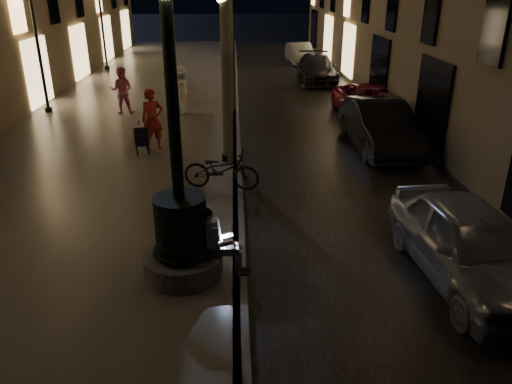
{
  "coord_description": "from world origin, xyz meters",
  "views": [
    {
      "loc": [
        -0.03,
        -5.7,
        5.09
      ],
      "look_at": [
        0.34,
        3.0,
        1.34
      ],
      "focal_mm": 35.0,
      "sensor_mm": 36.0,
      "label": 1
    }
  ],
  "objects_px": {
    "lamp_left_b": "(36,32)",
    "pedestrian_pink": "(122,90)",
    "stroller": "(141,137)",
    "car_front": "(469,244)",
    "car_rear": "(317,69)",
    "car_second": "(380,125)",
    "bicycle": "(221,170)",
    "pedestrian_white": "(180,90)",
    "fountain_lamppost": "(181,223)",
    "lamp_curb_a": "(224,53)",
    "lamp_curb_d": "(230,6)",
    "car_fifth": "(300,53)",
    "lamp_left_c": "(101,14)",
    "lamp_curb_b": "(227,26)",
    "seated_man_laptop": "(217,239)",
    "pedestrian_red": "(153,120)",
    "car_third": "(370,103)"
  },
  "relations": [
    {
      "from": "fountain_lamppost",
      "to": "car_third",
      "type": "relative_size",
      "value": 1.14
    },
    {
      "from": "lamp_curb_a",
      "to": "pedestrian_white",
      "type": "distance_m",
      "value": 6.16
    },
    {
      "from": "fountain_lamppost",
      "to": "car_second",
      "type": "height_order",
      "value": "fountain_lamppost"
    },
    {
      "from": "car_rear",
      "to": "pedestrian_pink",
      "type": "height_order",
      "value": "pedestrian_pink"
    },
    {
      "from": "car_second",
      "to": "car_fifth",
      "type": "height_order",
      "value": "car_second"
    },
    {
      "from": "lamp_left_b",
      "to": "car_third",
      "type": "distance_m",
      "value": 12.89
    },
    {
      "from": "lamp_curb_d",
      "to": "lamp_left_c",
      "type": "bearing_deg",
      "value": -131.59
    },
    {
      "from": "pedestrian_pink",
      "to": "lamp_curb_b",
      "type": "bearing_deg",
      "value": -150.95
    },
    {
      "from": "car_rear",
      "to": "bicycle",
      "type": "distance_m",
      "value": 15.63
    },
    {
      "from": "seated_man_laptop",
      "to": "lamp_curb_d",
      "type": "height_order",
      "value": "lamp_curb_d"
    },
    {
      "from": "car_front",
      "to": "car_rear",
      "type": "distance_m",
      "value": 18.9
    },
    {
      "from": "lamp_left_b",
      "to": "pedestrian_white",
      "type": "distance_m",
      "value": 5.71
    },
    {
      "from": "lamp_curb_d",
      "to": "car_fifth",
      "type": "distance_m",
      "value": 7.24
    },
    {
      "from": "lamp_curb_d",
      "to": "lamp_left_c",
      "type": "height_order",
      "value": "same"
    },
    {
      "from": "lamp_left_c",
      "to": "car_second",
      "type": "distance_m",
      "value": 18.94
    },
    {
      "from": "stroller",
      "to": "lamp_left_c",
      "type": "bearing_deg",
      "value": 92.3
    },
    {
      "from": "lamp_left_b",
      "to": "bicycle",
      "type": "distance_m",
      "value": 10.99
    },
    {
      "from": "lamp_curb_b",
      "to": "car_third",
      "type": "distance_m",
      "value": 6.72
    },
    {
      "from": "stroller",
      "to": "pedestrian_pink",
      "type": "distance_m",
      "value": 5.16
    },
    {
      "from": "lamp_curb_a",
      "to": "lamp_left_c",
      "type": "xyz_separation_m",
      "value": [
        -7.1,
        16.0,
        0.0
      ]
    },
    {
      "from": "lamp_curb_b",
      "to": "car_second",
      "type": "height_order",
      "value": "lamp_curb_b"
    },
    {
      "from": "stroller",
      "to": "car_front",
      "type": "distance_m",
      "value": 9.8
    },
    {
      "from": "fountain_lamppost",
      "to": "lamp_curb_b",
      "type": "xyz_separation_m",
      "value": [
        0.7,
        14.0,
        2.02
      ]
    },
    {
      "from": "car_second",
      "to": "bicycle",
      "type": "xyz_separation_m",
      "value": [
        -4.95,
        -3.59,
        -0.07
      ]
    },
    {
      "from": "pedestrian_white",
      "to": "car_second",
      "type": "bearing_deg",
      "value": 87.33
    },
    {
      "from": "car_fifth",
      "to": "car_second",
      "type": "bearing_deg",
      "value": -92.51
    },
    {
      "from": "lamp_curb_a",
      "to": "bicycle",
      "type": "height_order",
      "value": "lamp_curb_a"
    },
    {
      "from": "lamp_curb_a",
      "to": "car_front",
      "type": "height_order",
      "value": "lamp_curb_a"
    },
    {
      "from": "car_rear",
      "to": "pedestrian_pink",
      "type": "xyz_separation_m",
      "value": [
        -8.69,
        -7.09,
        0.4
      ]
    },
    {
      "from": "lamp_left_b",
      "to": "pedestrian_white",
      "type": "height_order",
      "value": "lamp_left_b"
    },
    {
      "from": "pedestrian_red",
      "to": "pedestrian_pink",
      "type": "xyz_separation_m",
      "value": [
        -1.86,
        4.57,
        -0.04
      ]
    },
    {
      "from": "car_second",
      "to": "pedestrian_pink",
      "type": "relative_size",
      "value": 2.64
    },
    {
      "from": "car_third",
      "to": "pedestrian_pink",
      "type": "xyz_separation_m",
      "value": [
        -9.59,
        0.58,
        0.45
      ]
    },
    {
      "from": "lamp_curb_a",
      "to": "car_rear",
      "type": "bearing_deg",
      "value": 70.27
    },
    {
      "from": "lamp_curb_d",
      "to": "pedestrian_white",
      "type": "bearing_deg",
      "value": -95.61
    },
    {
      "from": "pedestrian_pink",
      "to": "car_fifth",
      "type": "bearing_deg",
      "value": -122.9
    },
    {
      "from": "lamp_left_b",
      "to": "pedestrian_pink",
      "type": "relative_size",
      "value": 2.71
    },
    {
      "from": "fountain_lamppost",
      "to": "car_front",
      "type": "xyz_separation_m",
      "value": [
        5.1,
        -0.08,
        -0.49
      ]
    },
    {
      "from": "lamp_curb_d",
      "to": "lamp_left_b",
      "type": "distance_m",
      "value": 19.35
    },
    {
      "from": "fountain_lamppost",
      "to": "bicycle",
      "type": "xyz_separation_m",
      "value": [
        0.6,
        3.92,
        -0.51
      ]
    },
    {
      "from": "pedestrian_pink",
      "to": "lamp_curb_d",
      "type": "bearing_deg",
      "value": -102.54
    },
    {
      "from": "lamp_curb_d",
      "to": "car_second",
      "type": "distance_m",
      "value": 23.14
    },
    {
      "from": "lamp_left_b",
      "to": "car_rear",
      "type": "height_order",
      "value": "lamp_left_b"
    },
    {
      "from": "car_second",
      "to": "lamp_curb_b",
      "type": "bearing_deg",
      "value": 125.47
    },
    {
      "from": "car_front",
      "to": "fountain_lamppost",
      "type": "bearing_deg",
      "value": 175.25
    },
    {
      "from": "lamp_curb_d",
      "to": "car_fifth",
      "type": "height_order",
      "value": "lamp_curb_d"
    },
    {
      "from": "lamp_left_b",
      "to": "lamp_left_c",
      "type": "relative_size",
      "value": 1.0
    },
    {
      "from": "lamp_curb_b",
      "to": "car_third",
      "type": "relative_size",
      "value": 1.05
    },
    {
      "from": "car_rear",
      "to": "pedestrian_pink",
      "type": "bearing_deg",
      "value": -137.44
    },
    {
      "from": "fountain_lamppost",
      "to": "pedestrian_white",
      "type": "distance_m",
      "value": 11.55
    }
  ]
}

